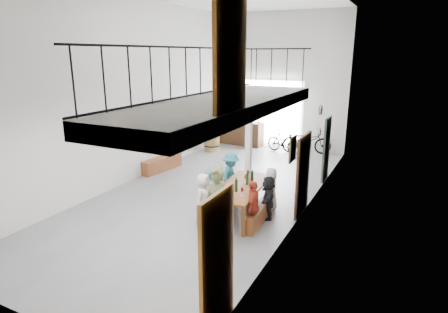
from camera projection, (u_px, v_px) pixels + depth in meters
The scene contains 24 objects.
floor at pixel (212, 191), 10.89m from camera, with size 12.00×12.00×0.00m, color slate.
room_walls at pixel (211, 66), 9.94m from camera, with size 12.00×12.00×12.00m.
gateway_portal at pixel (270, 114), 15.82m from camera, with size 2.80×0.08×2.80m, color white.
right_wall_decor at pixel (285, 161), 7.66m from camera, with size 0.07×8.28×5.07m.
balcony at pixel (227, 108), 6.56m from camera, with size 1.52×5.62×4.00m.
tasting_table at pixel (241, 189), 9.06m from camera, with size 1.13×2.38×0.79m.
bench_inner at pixel (220, 202), 9.48m from camera, with size 0.35×2.17×0.50m, color brown.
bench_wall at pixel (261, 212), 8.96m from camera, with size 0.23×1.78×0.41m, color brown.
tableware at pixel (243, 181), 8.95m from camera, with size 0.54×1.69×0.35m.
side_bench at pixel (162, 164), 12.78m from camera, with size 0.36×1.66×0.47m, color brown.
oak_barrel at pixel (212, 140), 15.27m from camera, with size 0.64×0.64×0.94m.
serving_counter at pixel (241, 133), 16.31m from camera, with size 1.97×0.55×1.04m, color #321D10.
counter_bottles at pixel (241, 118), 16.16m from camera, with size 1.71×0.26×0.28m.
guest_left_a at pixel (203, 198), 8.82m from camera, with size 0.58×0.38×1.19m, color silver.
guest_left_b at pixel (210, 191), 9.28m from camera, with size 0.42×0.27×1.14m, color teal.
guest_left_c at pixel (219, 185), 9.77m from camera, with size 0.54×0.42×1.12m, color silver.
guest_left_d at pixel (231, 176), 10.12m from camera, with size 0.85×0.49×1.32m, color teal.
guest_right_a at pixel (253, 206), 8.33m from camera, with size 0.70×0.29×1.19m, color #9D2D1A.
guest_right_b at pixel (268, 197), 8.99m from camera, with size 0.99×0.32×1.07m, color black.
guest_right_c at pixel (271, 189), 9.52m from camera, with size 0.54×0.35×1.10m, color silver.
host_standing at pixel (217, 207), 7.66m from camera, with size 0.61×0.40×1.68m, color #4B512D.
potted_plant at pixel (304, 187), 10.62m from camera, with size 0.40×0.35×0.44m, color #1D4B22.
bicycle_near at pixel (306, 141), 14.89m from camera, with size 0.67×1.92×1.01m, color black.
bicycle_far at pixel (284, 141), 14.98m from camera, with size 0.44×1.56×0.94m, color black.
Camera 1 is at (4.84, -9.01, 3.88)m, focal length 30.00 mm.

